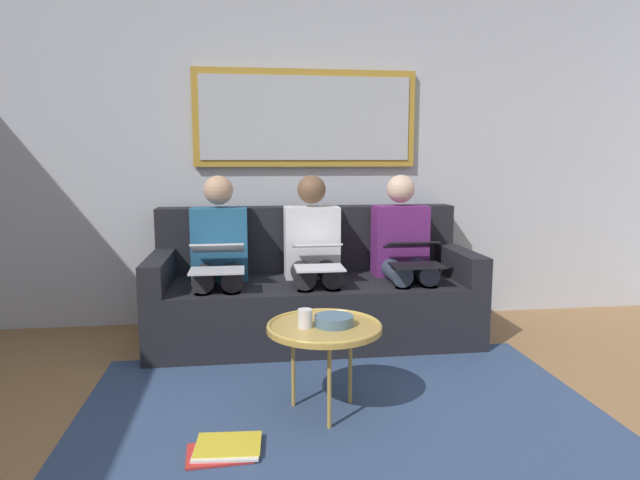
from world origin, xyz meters
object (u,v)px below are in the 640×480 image
at_px(framed_mirror, 306,118).
at_px(person_right, 219,255).
at_px(cup, 305,318).
at_px(laptop_white, 318,255).
at_px(person_middle, 313,253).
at_px(couch, 312,292).
at_px(coffee_table, 324,328).
at_px(bowl, 334,321).
at_px(laptop_silver, 217,258).
at_px(magazine_stack, 225,449).
at_px(person_left, 403,251).
at_px(laptop_black, 414,254).

xyz_separation_m(framed_mirror, person_right, (0.64, 0.46, -0.94)).
bearing_deg(cup, framed_mirror, -96.36).
bearing_deg(laptop_white, person_middle, -90.00).
xyz_separation_m(couch, coffee_table, (0.08, 1.22, 0.12)).
height_order(cup, bowl, cup).
height_order(cup, laptop_silver, laptop_silver).
xyz_separation_m(coffee_table, person_right, (0.56, -1.15, 0.17)).
height_order(couch, magazine_stack, couch).
bearing_deg(framed_mirror, person_left, 144.48).
height_order(coffee_table, laptop_silver, laptop_silver).
distance_m(framed_mirror, laptop_silver, 1.31).
relative_size(framed_mirror, cup, 18.50).
xyz_separation_m(couch, bowl, (0.04, 1.23, 0.16)).
xyz_separation_m(laptop_black, laptop_white, (0.64, 0.00, 0.00)).
relative_size(person_left, laptop_silver, 2.96).
xyz_separation_m(framed_mirror, laptop_white, (0.00, 0.70, -0.92)).
distance_m(laptop_black, laptop_white, 0.64).
height_order(laptop_white, person_right, person_right).
height_order(couch, person_right, person_right).
relative_size(cup, person_left, 0.08).
height_order(bowl, person_right, person_right).
height_order(person_left, laptop_white, person_left).
bearing_deg(person_left, bowl, 59.65).
xyz_separation_m(coffee_table, laptop_black, (-0.72, -0.91, 0.20)).
bearing_deg(coffee_table, person_left, -122.24).
distance_m(couch, person_left, 0.71).
relative_size(laptop_black, laptop_silver, 0.94).
distance_m(couch, laptop_silver, 0.78).
relative_size(couch, person_middle, 1.93).
height_order(couch, coffee_table, couch).
bearing_deg(laptop_silver, framed_mirror, -132.90).
height_order(coffee_table, magazine_stack, coffee_table).
relative_size(coffee_table, person_middle, 0.50).
bearing_deg(couch, cup, 81.67).
bearing_deg(bowl, magazine_stack, 31.21).
distance_m(coffee_table, person_left, 1.37).
distance_m(laptop_black, magazine_stack, 1.83).
height_order(couch, cup, couch).
xyz_separation_m(person_left, laptop_silver, (1.28, 0.23, 0.02)).
distance_m(cup, laptop_white, 0.96).
bearing_deg(coffee_table, person_middle, -94.21).
distance_m(bowl, laptop_silver, 1.12).
xyz_separation_m(person_left, person_middle, (0.64, 0.00, 0.00)).
xyz_separation_m(laptop_white, laptop_silver, (0.64, -0.01, -0.00)).
relative_size(laptop_black, person_middle, 0.32).
height_order(person_left, magazine_stack, person_left).
bearing_deg(bowl, cup, 4.84).
bearing_deg(framed_mirror, laptop_black, 132.59).
height_order(bowl, laptop_black, laptop_black).
height_order(framed_mirror, person_middle, framed_mirror).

